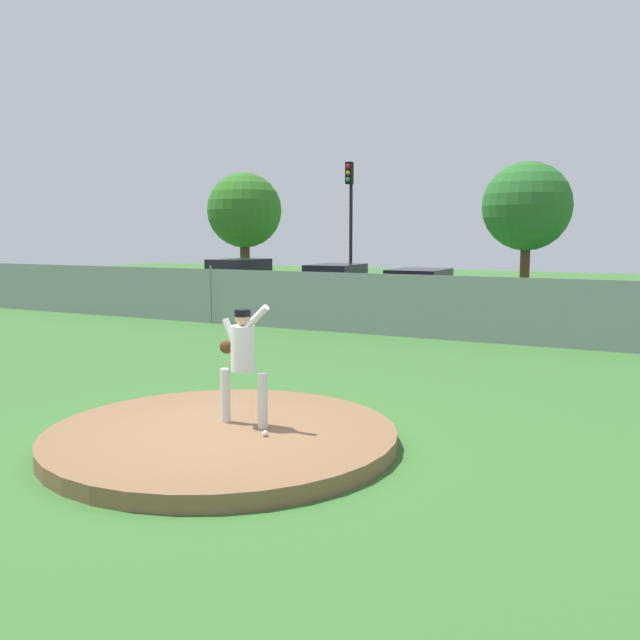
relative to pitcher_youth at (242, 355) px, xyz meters
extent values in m
plane|color=#386B2D|center=(-0.15, 5.71, -1.15)|extent=(80.00, 80.00, 0.00)
cube|color=#2B2B2D|center=(-0.15, 14.21, -1.15)|extent=(44.00, 7.00, 0.01)
cylinder|color=brown|center=(-0.15, -0.29, -1.05)|extent=(4.55, 4.55, 0.21)
cylinder|color=silver|center=(-0.29, 0.02, -0.58)|extent=(0.13, 0.13, 0.73)
cylinder|color=silver|center=(0.32, -0.02, -0.58)|extent=(0.13, 0.13, 0.73)
cylinder|color=silver|center=(0.01, 0.00, 0.08)|extent=(0.32, 0.32, 0.60)
cylinder|color=silver|center=(0.19, 0.00, 0.47)|extent=(0.45, 0.12, 0.41)
cylinder|color=silver|center=(-0.17, 0.00, 0.24)|extent=(0.28, 0.11, 0.46)
ellipsoid|color=#4C2D14|center=(-0.29, 0.05, 0.07)|extent=(0.20, 0.12, 0.18)
sphere|color=tan|center=(0.01, 0.00, 0.48)|extent=(0.20, 0.20, 0.20)
cylinder|color=black|center=(0.01, 0.00, 0.55)|extent=(0.21, 0.21, 0.09)
sphere|color=white|center=(0.53, -0.31, -0.91)|extent=(0.07, 0.07, 0.07)
cube|color=gray|center=(-0.15, 9.71, -0.31)|extent=(37.49, 0.03, 1.68)
cylinder|color=slate|center=(-7.64, 9.71, -0.26)|extent=(0.07, 0.07, 1.78)
cube|color=maroon|center=(-2.56, 14.48, -0.49)|extent=(1.97, 4.38, 0.68)
cube|color=black|center=(-2.56, 14.48, 0.14)|extent=(1.77, 2.43, 0.58)
cylinder|color=black|center=(-2.60, 15.82, -0.83)|extent=(1.93, 0.69, 0.64)
cylinder|color=black|center=(-2.53, 13.14, -0.83)|extent=(1.93, 0.69, 0.64)
cube|color=slate|center=(-5.63, 14.37, -0.50)|extent=(2.01, 4.43, 0.67)
cube|color=black|center=(-5.63, 14.37, 0.19)|extent=(1.74, 2.48, 0.70)
cylinder|color=black|center=(-5.72, 15.71, -0.83)|extent=(1.81, 0.76, 0.64)
cylinder|color=black|center=(-5.53, 13.04, -0.83)|extent=(1.81, 0.76, 0.64)
cube|color=tan|center=(-9.89, 14.59, -0.44)|extent=(2.01, 4.14, 0.78)
cube|color=black|center=(-9.89, 14.59, 0.30)|extent=(1.74, 2.32, 0.70)
cylinder|color=black|center=(-9.80, 15.84, -0.83)|extent=(1.82, 0.77, 0.64)
cylinder|color=black|center=(-9.98, 13.35, -0.83)|extent=(1.82, 0.77, 0.64)
cone|color=orange|center=(-0.31, 15.04, -0.87)|extent=(0.32, 0.32, 0.55)
cube|color=black|center=(-0.31, 15.04, -1.13)|extent=(0.40, 0.40, 0.03)
cylinder|color=black|center=(-7.09, 18.82, 1.70)|extent=(0.14, 0.14, 5.71)
cube|color=black|center=(-7.09, 18.64, 4.11)|extent=(0.28, 0.24, 0.90)
sphere|color=red|center=(-7.09, 18.52, 4.38)|extent=(0.18, 0.18, 0.18)
sphere|color=orange|center=(-7.09, 18.52, 4.11)|extent=(0.18, 0.18, 0.18)
sphere|color=green|center=(-7.09, 18.52, 3.84)|extent=(0.18, 0.18, 0.18)
cylinder|color=#4C331E|center=(-13.86, 21.00, 0.17)|extent=(0.48, 0.48, 2.65)
sphere|color=#307221|center=(-13.86, 21.00, 2.78)|extent=(3.66, 3.66, 3.66)
cylinder|color=#4C331E|center=(-0.79, 23.50, 0.15)|extent=(0.42, 0.42, 2.62)
sphere|color=#296B29|center=(-0.79, 23.50, 2.82)|extent=(3.87, 3.87, 3.87)
camera|label=1|loc=(4.91, -7.32, 1.55)|focal=38.15mm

